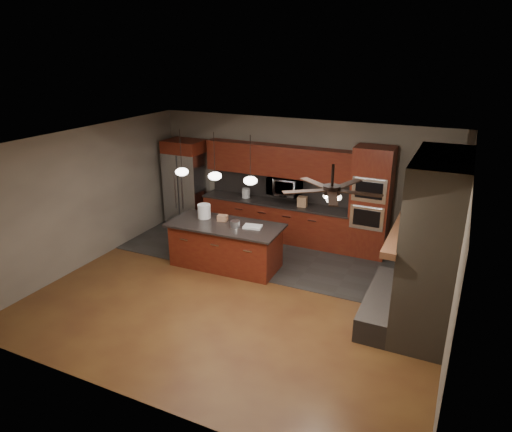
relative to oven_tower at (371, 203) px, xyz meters
The scene contains 22 objects.
ground 3.40m from the oven_tower, 122.27° to the right, with size 7.00×7.00×0.00m, color brown.
ceiling 3.57m from the oven_tower, 122.27° to the right, with size 7.00×6.00×0.02m, color white.
back_wall 1.74m from the oven_tower, 169.75° to the left, with size 7.00×0.02×2.80m, color gray.
right_wall 3.25m from the oven_tower, 56.24° to the right, with size 0.02×6.00×2.80m, color gray.
left_wall 5.86m from the oven_tower, 152.62° to the right, with size 0.02×6.00×2.80m, color gray.
slate_tile_patch 2.26m from the oven_tower, 152.30° to the right, with size 7.00×2.40×0.01m, color #2D2B28.
fireplace_column 2.66m from the oven_tower, 59.73° to the right, with size 1.30×2.10×2.80m.
back_cabinetry 2.20m from the oven_tower, behind, with size 3.59×0.64×2.20m.
oven_tower is the anchor object (origin of this frame).
microwave 1.98m from the oven_tower, behind, with size 0.73×0.41×0.50m, color silver.
refrigerator 4.57m from the oven_tower, behind, with size 0.93×0.75×2.16m.
kitchen_island 3.17m from the oven_tower, 144.39° to the right, with size 2.35×1.13×0.92m.
white_bucket 3.50m from the oven_tower, 151.91° to the right, with size 0.27×0.27×0.29m, color white.
paint_can 2.92m from the oven_tower, 140.84° to the right, with size 0.19×0.19×0.13m, color #B9B9BF.
paint_tray 2.60m from the oven_tower, 138.33° to the right, with size 0.36×0.25×0.04m, color silver.
cardboard_box 3.13m from the oven_tower, 148.12° to the right, with size 0.20×0.14×0.12m, color #A57555.
counter_bucket 2.94m from the oven_tower, behind, with size 0.19×0.19×0.22m, color silver.
counter_box 1.51m from the oven_tower, behind, with size 0.21×0.16×0.23m, color #AA7E57.
pendant_left 3.97m from the oven_tower, 149.26° to the right, with size 0.26×0.26×0.92m.
pendant_center 3.37m from the oven_tower, 142.53° to the right, with size 0.26×0.26×0.92m.
pendant_right 2.83m from the oven_tower, 132.87° to the right, with size 0.26×0.26×0.92m.
ceiling_fan 3.72m from the oven_tower, 88.36° to the right, with size 1.27×1.33×0.41m.
Camera 1 is at (3.38, -6.58, 4.25)m, focal length 32.00 mm.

